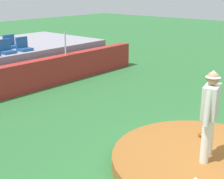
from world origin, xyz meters
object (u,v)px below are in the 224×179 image
object	(u,v)px
stadium_chair_3	(6,49)
stadium_chair_4	(23,46)
pitcher	(210,109)
stadium_chair_9	(10,44)
fielding_glove	(204,135)

from	to	relation	value
stadium_chair_3	stadium_chair_4	world-z (taller)	same
pitcher	stadium_chair_4	bearing A→B (deg)	66.23
pitcher	stadium_chair_4	xyz separation A→B (m)	(1.45, 8.08, 0.09)
stadium_chair_9	pitcher	bearing A→B (deg)	80.72
fielding_glove	stadium_chair_3	world-z (taller)	stadium_chair_3
fielding_glove	stadium_chair_3	size ratio (longest dim) A/B	0.60
stadium_chair_3	stadium_chair_4	distance (m)	0.72
stadium_chair_4	stadium_chair_3	bearing A→B (deg)	-0.59
fielding_glove	stadium_chair_3	bearing A→B (deg)	2.98
pitcher	stadium_chair_9	bearing A→B (deg)	67.12
stadium_chair_4	stadium_chair_9	size ratio (longest dim) A/B	1.00
fielding_glove	stadium_chair_9	xyz separation A→B (m)	(0.61, 8.53, 1.07)
pitcher	stadium_chair_9	world-z (taller)	pitcher
fielding_glove	stadium_chair_9	bearing A→B (deg)	-2.04
pitcher	stadium_chair_4	size ratio (longest dim) A/B	3.58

